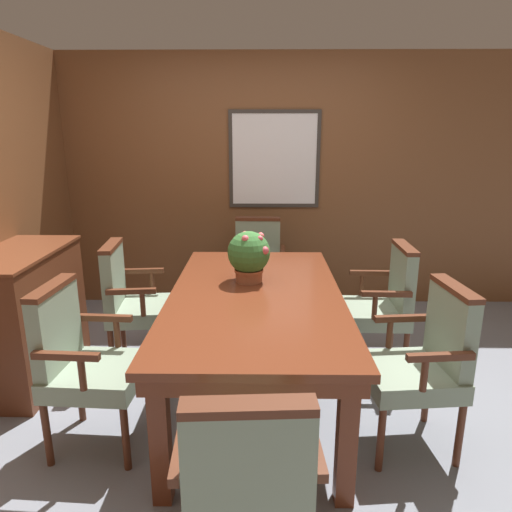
{
  "coord_description": "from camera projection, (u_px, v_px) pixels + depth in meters",
  "views": [
    {
      "loc": [
        0.07,
        -2.66,
        1.74
      ],
      "look_at": [
        0.03,
        0.21,
        0.94
      ],
      "focal_mm": 32.0,
      "sensor_mm": 36.0,
      "label": 1
    }
  ],
  "objects": [
    {
      "name": "chair_right_far",
      "position": [
        382.0,
        301.0,
        3.33
      ],
      "size": [
        0.5,
        0.52,
        0.95
      ],
      "rotation": [
        0.0,
        0.0,
        -1.59
      ],
      "color": "#562B19",
      "rests_on": "ground_plane"
    },
    {
      "name": "wall_back",
      "position": [
        255.0,
        184.0,
        4.52
      ],
      "size": [
        7.2,
        0.08,
        2.45
      ],
      "color": "brown",
      "rests_on": "ground_plane"
    },
    {
      "name": "dining_table",
      "position": [
        256.0,
        306.0,
        2.9
      ],
      "size": [
        1.08,
        2.0,
        0.74
      ],
      "color": "maroon",
      "rests_on": "ground_plane"
    },
    {
      "name": "chair_left_near",
      "position": [
        83.0,
        359.0,
        2.49
      ],
      "size": [
        0.51,
        0.53,
        0.95
      ],
      "rotation": [
        0.0,
        0.0,
        1.51
      ],
      "color": "#562B19",
      "rests_on": "ground_plane"
    },
    {
      "name": "ground_plane",
      "position": [
        251.0,
        401.0,
        3.02
      ],
      "size": [
        14.0,
        14.0,
        0.0
      ],
      "primitive_type": "plane",
      "color": "gray"
    },
    {
      "name": "chair_head_near",
      "position": [
        248.0,
        487.0,
        1.6
      ],
      "size": [
        0.53,
        0.51,
        0.95
      ],
      "rotation": [
        0.0,
        0.0,
        3.2
      ],
      "color": "#562B19",
      "rests_on": "ground_plane"
    },
    {
      "name": "chair_left_far",
      "position": [
        133.0,
        299.0,
        3.38
      ],
      "size": [
        0.53,
        0.54,
        0.95
      ],
      "rotation": [
        0.0,
        0.0,
        1.67
      ],
      "color": "#562B19",
      "rests_on": "ground_plane"
    },
    {
      "name": "sideboard_cabinet",
      "position": [
        25.0,
        316.0,
        3.21
      ],
      "size": [
        0.52,
        1.01,
        0.94
      ],
      "color": "brown",
      "rests_on": "ground_plane"
    },
    {
      "name": "potted_plant",
      "position": [
        249.0,
        255.0,
        3.06
      ],
      "size": [
        0.29,
        0.29,
        0.35
      ],
      "color": "#9E5638",
      "rests_on": "dining_table"
    },
    {
      "name": "chair_right_near",
      "position": [
        424.0,
        359.0,
        2.49
      ],
      "size": [
        0.53,
        0.54,
        0.95
      ],
      "rotation": [
        0.0,
        0.0,
        -1.48
      ],
      "color": "#562B19",
      "rests_on": "ground_plane"
    },
    {
      "name": "chair_head_far",
      "position": [
        257.0,
        264.0,
        4.25
      ],
      "size": [
        0.52,
        0.51,
        0.95
      ],
      "rotation": [
        0.0,
        0.0,
        -0.04
      ],
      "color": "#562B19",
      "rests_on": "ground_plane"
    }
  ]
}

